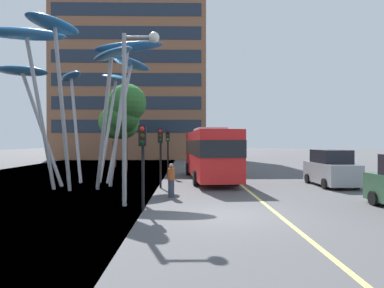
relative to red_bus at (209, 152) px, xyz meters
The scene contains 12 objects.
ground 10.99m from the red_bus, 93.97° to the right, with size 120.00×240.00×0.10m.
red_bus is the anchor object (origin of this frame).
leaf_sculpture 9.59m from the red_bus, 158.67° to the right, with size 9.80×11.63×8.90m.
traffic_light_kerb_near 10.46m from the red_bus, 108.13° to the right, with size 0.28×0.42×3.28m.
traffic_light_kerb_far 5.00m from the red_bus, 127.87° to the right, with size 0.28×0.42×3.38m.
traffic_light_island_mid 3.62m from the red_bus, 146.81° to the left, with size 0.28×0.42×3.47m.
car_parked_mid 7.76m from the red_bus, 23.86° to the right, with size 2.02×4.21×2.16m.
street_lamp 10.12m from the red_bus, 112.79° to the right, with size 1.54×0.44×7.16m.
tree_pavement_near 10.45m from the red_bus, 136.66° to the left, with size 3.92×4.14×7.73m.
tree_pavement_far 15.21m from the red_bus, 125.36° to the left, with size 4.55×4.68×7.69m.
pedestrian 7.47m from the red_bus, 108.14° to the right, with size 0.34×0.34×1.62m.
backdrop_building 34.76m from the red_bus, 108.07° to the left, with size 22.73×13.77×26.64m.
Camera 1 is at (-1.49, -11.75, 2.66)m, focal length 30.68 mm.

